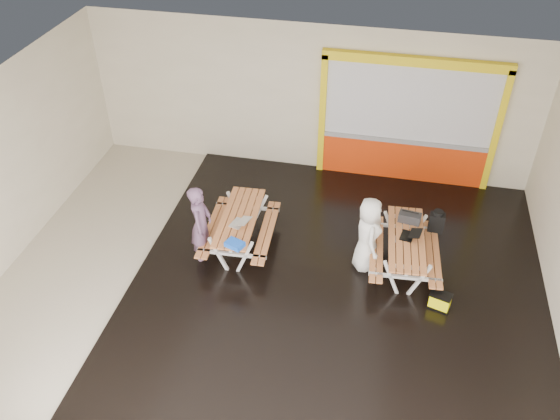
% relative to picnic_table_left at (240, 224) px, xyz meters
% --- Properties ---
extents(room, '(10.02, 8.02, 3.52)m').
position_rel_picnic_table_left_xyz_m(room, '(0.79, -0.82, 1.16)').
color(room, beige).
rests_on(room, ground).
extents(deck, '(7.50, 7.98, 0.05)m').
position_rel_picnic_table_left_xyz_m(deck, '(2.04, -0.82, -0.57)').
color(deck, black).
rests_on(deck, room).
extents(kiosk, '(3.88, 0.16, 3.00)m').
position_rel_picnic_table_left_xyz_m(kiosk, '(2.99, 3.11, 0.85)').
color(kiosk, red).
rests_on(kiosk, room).
extents(picnic_table_left, '(1.40, 1.99, 0.77)m').
position_rel_picnic_table_left_xyz_m(picnic_table_left, '(0.00, 0.00, 0.00)').
color(picnic_table_left, '#CA7A44').
rests_on(picnic_table_left, deck).
extents(picnic_table_right, '(1.40, 1.97, 0.76)m').
position_rel_picnic_table_left_xyz_m(picnic_table_right, '(3.18, 0.04, -0.01)').
color(picnic_table_right, '#CA7A44').
rests_on(picnic_table_right, deck).
extents(person_left, '(0.45, 0.64, 1.66)m').
position_rel_picnic_table_left_xyz_m(person_left, '(-0.63, -0.44, 0.22)').
color(person_left, '#674867').
rests_on(person_left, deck).
extents(person_right, '(0.68, 0.87, 1.56)m').
position_rel_picnic_table_left_xyz_m(person_right, '(2.47, -0.06, 0.20)').
color(person_right, white).
rests_on(person_right, deck).
extents(laptop_left, '(0.43, 0.40, 0.15)m').
position_rel_picnic_table_left_xyz_m(laptop_left, '(0.08, -0.23, 0.23)').
color(laptop_left, silver).
rests_on(laptop_left, picnic_table_left).
extents(laptop_right, '(0.42, 0.38, 0.15)m').
position_rel_picnic_table_left_xyz_m(laptop_right, '(3.24, 0.08, 0.22)').
color(laptop_right, black).
rests_on(laptop_right, picnic_table_right).
extents(blue_pouch, '(0.38, 0.33, 0.09)m').
position_rel_picnic_table_left_xyz_m(blue_pouch, '(0.15, -0.86, 0.23)').
color(blue_pouch, blue).
rests_on(blue_pouch, picnic_table_left).
extents(toolbox, '(0.44, 0.27, 0.24)m').
position_rel_picnic_table_left_xyz_m(toolbox, '(3.21, 0.54, 0.26)').
color(toolbox, black).
rests_on(toolbox, picnic_table_right).
extents(backpack, '(0.30, 0.20, 0.49)m').
position_rel_picnic_table_left_xyz_m(backpack, '(3.73, 0.75, 0.10)').
color(backpack, black).
rests_on(backpack, picnic_table_right).
extents(dark_case, '(0.37, 0.30, 0.13)m').
position_rel_picnic_table_left_xyz_m(dark_case, '(2.51, 0.15, -0.48)').
color(dark_case, black).
rests_on(dark_case, deck).
extents(fluke_bag, '(0.42, 0.34, 0.32)m').
position_rel_picnic_table_left_xyz_m(fluke_bag, '(3.86, -0.89, -0.39)').
color(fluke_bag, black).
rests_on(fluke_bag, deck).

